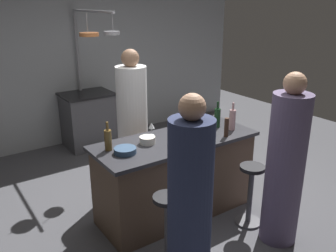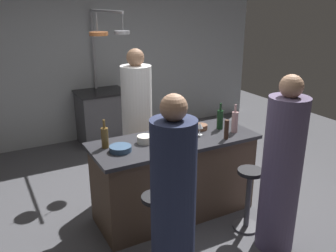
# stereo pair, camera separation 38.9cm
# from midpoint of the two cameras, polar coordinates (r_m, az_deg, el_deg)

# --- Properties ---
(ground_plane) EXTENTS (9.00, 9.00, 0.00)m
(ground_plane) POSITION_cam_midpoint_polar(r_m,az_deg,el_deg) (4.22, -1.53, -13.54)
(ground_plane) COLOR #4C4C51
(back_wall) EXTENTS (6.40, 0.16, 2.60)m
(back_wall) POSITION_cam_midpoint_polar(r_m,az_deg,el_deg) (6.22, -16.34, 9.41)
(back_wall) COLOR #9EA3A8
(back_wall) RESTS_ON ground_plane
(kitchen_island) EXTENTS (1.80, 0.72, 0.90)m
(kitchen_island) POSITION_cam_midpoint_polar(r_m,az_deg,el_deg) (3.99, -1.58, -8.08)
(kitchen_island) COLOR brown
(kitchen_island) RESTS_ON ground_plane
(stove_range) EXTENTS (0.80, 0.64, 0.89)m
(stove_range) POSITION_cam_midpoint_polar(r_m,az_deg,el_deg) (6.04, -14.35, 0.97)
(stove_range) COLOR #47474C
(stove_range) RESTS_ON ground_plane
(chef) EXTENTS (0.37, 0.37, 1.77)m
(chef) POSITION_cam_midpoint_polar(r_m,az_deg,el_deg) (4.46, -8.15, -0.09)
(chef) COLOR white
(chef) RESTS_ON ground_plane
(bar_stool_right) EXTENTS (0.28, 0.28, 0.68)m
(bar_stool_right) POSITION_cam_midpoint_polar(r_m,az_deg,el_deg) (3.90, 10.18, -10.39)
(bar_stool_right) COLOR #4C4C51
(bar_stool_right) RESTS_ON ground_plane
(guest_right) EXTENTS (0.36, 0.36, 1.71)m
(guest_right) POSITION_cam_midpoint_polar(r_m,az_deg,el_deg) (3.54, 15.17, -6.43)
(guest_right) COLOR #594C6B
(guest_right) RESTS_ON ground_plane
(bar_stool_left) EXTENTS (0.28, 0.28, 0.68)m
(bar_stool_left) POSITION_cam_midpoint_polar(r_m,az_deg,el_deg) (3.34, -3.57, -15.71)
(bar_stool_left) COLOR #4C4C51
(bar_stool_left) RESTS_ON ground_plane
(guest_left) EXTENTS (0.35, 0.35, 1.68)m
(guest_left) POSITION_cam_midpoint_polar(r_m,az_deg,el_deg) (2.86, -0.46, -12.56)
(guest_left) COLOR #262D4C
(guest_left) RESTS_ON ground_plane
(overhead_pot_rack) EXTENTS (0.57, 1.40, 2.17)m
(overhead_pot_rack) POSITION_cam_midpoint_polar(r_m,az_deg,el_deg) (5.40, -14.52, 11.54)
(overhead_pot_rack) COLOR gray
(overhead_pot_rack) RESTS_ON ground_plane
(pepper_mill) EXTENTS (0.05, 0.05, 0.21)m
(pepper_mill) POSITION_cam_midpoint_polar(r_m,az_deg,el_deg) (3.85, 6.46, -0.27)
(pepper_mill) COLOR #382319
(pepper_mill) RESTS_ON kitchen_island
(wine_bottle_rose) EXTENTS (0.07, 0.07, 0.32)m
(wine_bottle_rose) POSITION_cam_midpoint_polar(r_m,az_deg,el_deg) (4.07, 7.54, 1.02)
(wine_bottle_rose) COLOR #B78C8E
(wine_bottle_rose) RESTS_ON kitchen_island
(wine_bottle_amber) EXTENTS (0.07, 0.07, 0.29)m
(wine_bottle_amber) POSITION_cam_midpoint_polar(r_m,az_deg,el_deg) (3.56, -12.63, -2.18)
(wine_bottle_amber) COLOR brown
(wine_bottle_amber) RESTS_ON kitchen_island
(wine_bottle_red) EXTENTS (0.07, 0.07, 0.30)m
(wine_bottle_red) POSITION_cam_midpoint_polar(r_m,az_deg,el_deg) (4.14, 5.20, 1.33)
(wine_bottle_red) COLOR #143319
(wine_bottle_red) RESTS_ON kitchen_island
(wine_glass_near_left_guest) EXTENTS (0.07, 0.07, 0.15)m
(wine_glass_near_left_guest) POSITION_cam_midpoint_polar(r_m,az_deg,el_deg) (3.88, -5.51, -0.07)
(wine_glass_near_left_guest) COLOR silver
(wine_glass_near_left_guest) RESTS_ON kitchen_island
(wine_glass_near_right_guest) EXTENTS (0.07, 0.07, 0.15)m
(wine_glass_near_right_guest) POSITION_cam_midpoint_polar(r_m,az_deg,el_deg) (3.91, 2.24, 0.13)
(wine_glass_near_right_guest) COLOR silver
(wine_glass_near_right_guest) RESTS_ON kitchen_island
(wine_glass_by_chef) EXTENTS (0.07, 0.07, 0.15)m
(wine_glass_by_chef) POSITION_cam_midpoint_polar(r_m,az_deg,el_deg) (3.66, 1.48, -1.23)
(wine_glass_by_chef) COLOR silver
(wine_glass_by_chef) RESTS_ON kitchen_island
(mixing_bowl_wooden) EXTENTS (0.15, 0.15, 0.06)m
(mixing_bowl_wooden) POSITION_cam_midpoint_polar(r_m,az_deg,el_deg) (4.11, 2.20, -0.02)
(mixing_bowl_wooden) COLOR brown
(mixing_bowl_wooden) RESTS_ON kitchen_island
(mixing_bowl_ceramic) EXTENTS (0.16, 0.16, 0.08)m
(mixing_bowl_ceramic) POSITION_cam_midpoint_polar(r_m,az_deg,el_deg) (3.68, -6.32, -2.31)
(mixing_bowl_ceramic) COLOR silver
(mixing_bowl_ceramic) RESTS_ON kitchen_island
(mixing_bowl_blue) EXTENTS (0.22, 0.22, 0.06)m
(mixing_bowl_blue) POSITION_cam_midpoint_polar(r_m,az_deg,el_deg) (3.49, -10.03, -3.93)
(mixing_bowl_blue) COLOR #334C6B
(mixing_bowl_blue) RESTS_ON kitchen_island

